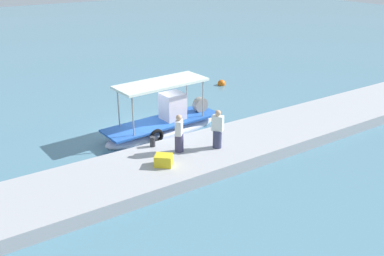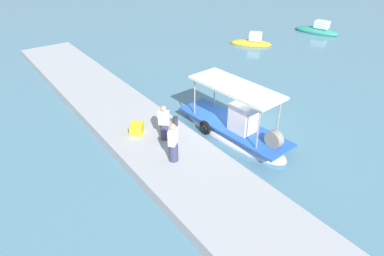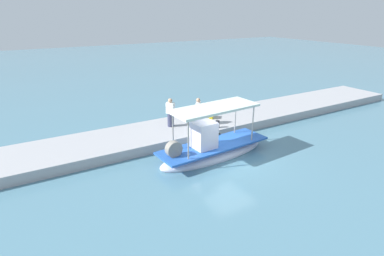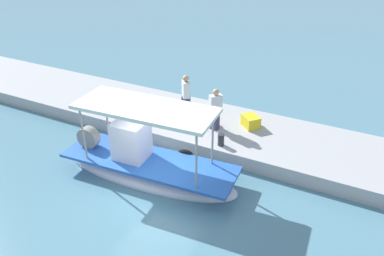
{
  "view_description": "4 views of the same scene",
  "coord_description": "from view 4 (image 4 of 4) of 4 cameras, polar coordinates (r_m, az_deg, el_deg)",
  "views": [
    {
      "loc": [
        -9.16,
        -17.97,
        8.59
      ],
      "look_at": [
        0.79,
        -2.91,
        1.04
      ],
      "focal_mm": 39.71,
      "sensor_mm": 36.0,
      "label": 1
    },
    {
      "loc": [
        10.58,
        -10.42,
        8.9
      ],
      "look_at": [
        0.07,
        -2.65,
        0.97
      ],
      "focal_mm": 31.12,
      "sensor_mm": 36.0,
      "label": 2
    },
    {
      "loc": [
        9.09,
        11.8,
        7.18
      ],
      "look_at": [
        1.17,
        -1.76,
        1.28
      ],
      "focal_mm": 29.17,
      "sensor_mm": 36.0,
      "label": 3
    },
    {
      "loc": [
        -5.68,
        8.46,
        7.99
      ],
      "look_at": [
        0.03,
        -2.76,
        0.95
      ],
      "focal_mm": 35.67,
      "sensor_mm": 36.0,
      "label": 4
    }
  ],
  "objects": [
    {
      "name": "mooring_bollard",
      "position": [
        14.05,
        4.35,
        -1.76
      ],
      "size": [
        0.24,
        0.24,
        0.46
      ],
      "primitive_type": "cylinder",
      "color": "#2D2D33",
      "rests_on": "dock_quay"
    },
    {
      "name": "cargo_crate",
      "position": [
        15.43,
        8.76,
        0.99
      ],
      "size": [
        0.89,
        0.87,
        0.46
      ],
      "primitive_type": "cube",
      "rotation": [
        0.0,
        0.0,
        2.42
      ],
      "color": "yellow",
      "rests_on": "dock_quay"
    },
    {
      "name": "fisherman_near_bollard",
      "position": [
        16.0,
        -0.92,
        4.68
      ],
      "size": [
        0.55,
        0.56,
        1.76
      ],
      "color": "#373B58",
      "rests_on": "dock_quay"
    },
    {
      "name": "main_fishing_boat",
      "position": [
        13.35,
        -6.81,
        -5.38
      ],
      "size": [
        6.51,
        2.24,
        3.05
      ],
      "color": "silver",
      "rests_on": "ground_plane"
    },
    {
      "name": "fisherman_by_crate",
      "position": [
        14.9,
        3.5,
        2.57
      ],
      "size": [
        0.53,
        0.53,
        1.7
      ],
      "color": "#3E3A5B",
      "rests_on": "dock_quay"
    },
    {
      "name": "dock_quay",
      "position": [
        15.88,
        2.45,
        0.12
      ],
      "size": [
        36.0,
        3.74,
        0.55
      ],
      "primitive_type": "cube",
      "color": "#A7A7AB",
      "rests_on": "ground_plane"
    },
    {
      "name": "ground_plane",
      "position": [
        12.95,
        -5.51,
        -9.05
      ],
      "size": [
        120.0,
        120.0,
        0.0
      ],
      "primitive_type": "plane",
      "color": "teal"
    }
  ]
}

